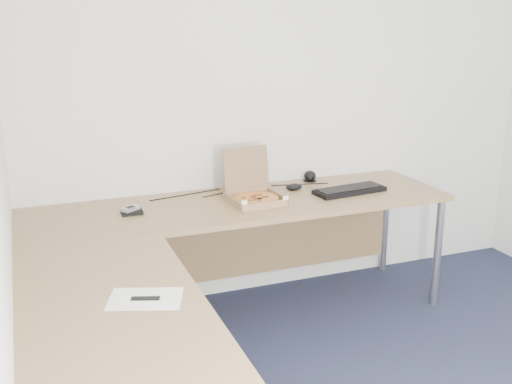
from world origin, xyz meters
name	(u,v)px	position (x,y,z in m)	size (l,w,h in m)	color
room_shell	(485,160)	(0.00, 0.00, 1.25)	(3.50, 3.50, 2.50)	silver
desk	(209,238)	(-0.82, 0.97, 0.70)	(2.50, 2.20, 0.73)	#9A774B
pizza_box	(255,196)	(-0.42, 1.38, 0.77)	(0.29, 0.34, 0.29)	#9E7650
drinking_glass	(260,180)	(-0.30, 1.58, 0.80)	(0.08, 0.08, 0.13)	white
keyboard	(349,190)	(0.19, 1.35, 0.74)	(0.45, 0.16, 0.03)	black
mouse	(294,187)	(-0.10, 1.53, 0.75)	(0.11, 0.07, 0.04)	black
wallet	(132,212)	(-1.13, 1.42, 0.74)	(0.12, 0.10, 0.02)	black
phone	(131,209)	(-1.14, 1.42, 0.76)	(0.10, 0.05, 0.02)	#B2B5BA
paper_sheet	(145,299)	(-1.27, 0.35, 0.73)	(0.28, 0.20, 0.00)	white
dome_speaker	(310,175)	(0.09, 1.68, 0.77)	(0.09, 0.09, 0.08)	black
cable_bundle	(237,190)	(-0.44, 1.64, 0.73)	(0.56, 0.04, 0.01)	black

